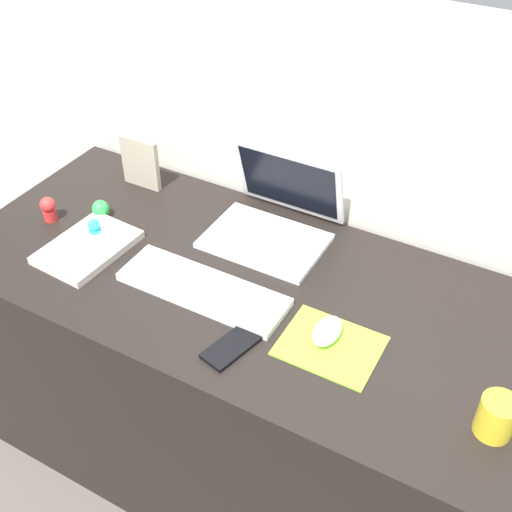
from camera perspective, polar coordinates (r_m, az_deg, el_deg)
name	(u,v)px	position (r m, az deg, el deg)	size (l,w,h in m)	color
ground_plane	(267,467)	(2.08, 1.00, -18.31)	(6.00, 6.00, 0.00)	#59514C
back_wall	(332,234)	(1.82, 6.74, 1.99)	(2.82, 0.05, 1.33)	silver
desk	(269,391)	(1.78, 1.14, -11.93)	(1.62, 0.65, 0.74)	black
laptop	(276,215)	(1.66, 1.77, 3.71)	(0.30, 0.27, 0.21)	white
keyboard	(203,289)	(1.50, -4.74, -2.97)	(0.41, 0.13, 0.02)	white
mousepad	(330,346)	(1.39, 6.61, -7.95)	(0.21, 0.17, 0.00)	#8CDB33
mouse	(327,331)	(1.39, 6.36, -6.66)	(0.06, 0.10, 0.03)	white
cell_phone	(231,347)	(1.38, -2.25, -8.12)	(0.06, 0.13, 0.01)	black
notebook_pad	(88,247)	(1.67, -14.76, 0.76)	(0.17, 0.24, 0.02)	silver
picture_frame	(140,163)	(1.86, -10.26, 8.16)	(0.12, 0.02, 0.15)	#B2A58C
coffee_mug	(496,417)	(1.29, 20.62, -13.26)	(0.07, 0.07, 0.08)	yellow
toy_figurine_cyan	(95,229)	(1.70, -14.17, 2.35)	(0.03, 0.03, 0.06)	#28B7CC
toy_figurine_green	(101,209)	(1.77, -13.66, 4.08)	(0.05, 0.05, 0.05)	green
toy_figurine_red	(48,208)	(1.79, -17.99, 4.06)	(0.04, 0.04, 0.07)	red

